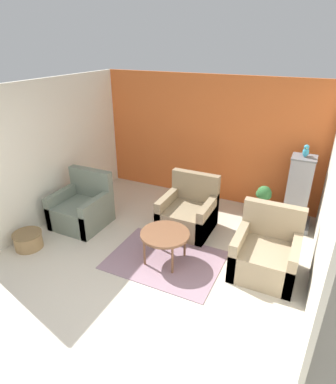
{
  "coord_description": "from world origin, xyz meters",
  "views": [
    {
      "loc": [
        2.0,
        -2.31,
        3.08
      ],
      "look_at": [
        0.0,
        1.86,
        0.88
      ],
      "focal_mm": 30.0,
      "sensor_mm": 36.0,
      "label": 1
    }
  ],
  "objects_px": {
    "wicker_basket": "(28,240)",
    "armchair_left": "(82,209)",
    "armchair_middle": "(188,214)",
    "potted_plant": "(263,200)",
    "armchair_right": "(266,254)",
    "parrot": "(306,151)",
    "birdcage": "(297,195)",
    "coffee_table": "(165,235)"
  },
  "relations": [
    {
      "from": "armchair_right",
      "to": "coffee_table",
      "type": "bearing_deg",
      "value": -164.28
    },
    {
      "from": "armchair_middle",
      "to": "parrot",
      "type": "height_order",
      "value": "parrot"
    },
    {
      "from": "armchair_left",
      "to": "armchair_middle",
      "type": "distance_m",
      "value": 1.92
    },
    {
      "from": "armchair_right",
      "to": "parrot",
      "type": "relative_size",
      "value": 4.44
    },
    {
      "from": "coffee_table",
      "to": "wicker_basket",
      "type": "height_order",
      "value": "coffee_table"
    },
    {
      "from": "potted_plant",
      "to": "wicker_basket",
      "type": "relative_size",
      "value": 1.48
    },
    {
      "from": "armchair_right",
      "to": "parrot",
      "type": "bearing_deg",
      "value": 81.7
    },
    {
      "from": "coffee_table",
      "to": "armchair_middle",
      "type": "height_order",
      "value": "armchair_middle"
    },
    {
      "from": "armchair_left",
      "to": "armchair_right",
      "type": "distance_m",
      "value": 3.26
    },
    {
      "from": "armchair_right",
      "to": "birdcage",
      "type": "height_order",
      "value": "birdcage"
    },
    {
      "from": "wicker_basket",
      "to": "potted_plant",
      "type": "bearing_deg",
      "value": 38.5
    },
    {
      "from": "armchair_left",
      "to": "wicker_basket",
      "type": "distance_m",
      "value": 1.06
    },
    {
      "from": "coffee_table",
      "to": "armchair_middle",
      "type": "distance_m",
      "value": 1.03
    },
    {
      "from": "coffee_table",
      "to": "armchair_right",
      "type": "height_order",
      "value": "armchair_right"
    },
    {
      "from": "armchair_middle",
      "to": "wicker_basket",
      "type": "relative_size",
      "value": 2.11
    },
    {
      "from": "armchair_right",
      "to": "birdcage",
      "type": "distance_m",
      "value": 1.61
    },
    {
      "from": "armchair_right",
      "to": "birdcage",
      "type": "bearing_deg",
      "value": 81.69
    },
    {
      "from": "armchair_right",
      "to": "wicker_basket",
      "type": "distance_m",
      "value": 3.73
    },
    {
      "from": "armchair_left",
      "to": "armchair_right",
      "type": "xyz_separation_m",
      "value": [
        3.26,
        0.06,
        0.0
      ]
    },
    {
      "from": "armchair_left",
      "to": "potted_plant",
      "type": "xyz_separation_m",
      "value": [
        2.92,
        1.58,
        0.09
      ]
    },
    {
      "from": "parrot",
      "to": "armchair_middle",
      "type": "bearing_deg",
      "value": -150.79
    },
    {
      "from": "armchair_left",
      "to": "armchair_middle",
      "type": "relative_size",
      "value": 1.0
    },
    {
      "from": "armchair_right",
      "to": "wicker_basket",
      "type": "bearing_deg",
      "value": -163.62
    },
    {
      "from": "armchair_left",
      "to": "birdcage",
      "type": "height_order",
      "value": "birdcage"
    },
    {
      "from": "coffee_table",
      "to": "birdcage",
      "type": "relative_size",
      "value": 0.56
    },
    {
      "from": "armchair_middle",
      "to": "potted_plant",
      "type": "relative_size",
      "value": 1.42
    },
    {
      "from": "birdcage",
      "to": "parrot",
      "type": "height_order",
      "value": "parrot"
    },
    {
      "from": "wicker_basket",
      "to": "armchair_left",
      "type": "bearing_deg",
      "value": 72.26
    },
    {
      "from": "armchair_left",
      "to": "birdcage",
      "type": "bearing_deg",
      "value": 24.88
    },
    {
      "from": "armchair_left",
      "to": "armchair_right",
      "type": "height_order",
      "value": "same"
    },
    {
      "from": "coffee_table",
      "to": "armchair_left",
      "type": "relative_size",
      "value": 0.76
    },
    {
      "from": "potted_plant",
      "to": "armchair_right",
      "type": "bearing_deg",
      "value": -77.58
    },
    {
      "from": "potted_plant",
      "to": "coffee_table",
      "type": "bearing_deg",
      "value": -119.31
    },
    {
      "from": "birdcage",
      "to": "wicker_basket",
      "type": "relative_size",
      "value": 2.88
    },
    {
      "from": "armchair_left",
      "to": "wicker_basket",
      "type": "bearing_deg",
      "value": -107.74
    },
    {
      "from": "coffee_table",
      "to": "armchair_middle",
      "type": "bearing_deg",
      "value": 92.27
    },
    {
      "from": "armchair_right",
      "to": "potted_plant",
      "type": "xyz_separation_m",
      "value": [
        -0.34,
        1.53,
        0.09
      ]
    },
    {
      "from": "coffee_table",
      "to": "potted_plant",
      "type": "bearing_deg",
      "value": 60.69
    },
    {
      "from": "potted_plant",
      "to": "armchair_left",
      "type": "bearing_deg",
      "value": -151.56
    },
    {
      "from": "potted_plant",
      "to": "wicker_basket",
      "type": "xyz_separation_m",
      "value": [
        -3.24,
        -2.58,
        -0.24
      ]
    },
    {
      "from": "wicker_basket",
      "to": "parrot",
      "type": "bearing_deg",
      "value": 34.49
    },
    {
      "from": "armchair_left",
      "to": "parrot",
      "type": "bearing_deg",
      "value": 24.9
    }
  ]
}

